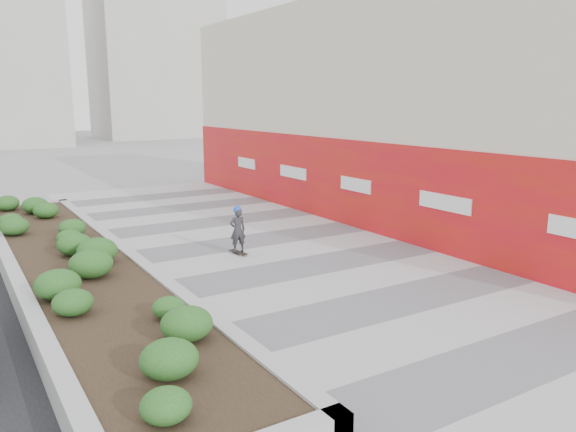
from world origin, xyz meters
name	(u,v)px	position (x,y,z in m)	size (l,w,h in m)	color
ground	(453,331)	(0.00, 0.00, 0.00)	(160.00, 160.00, 0.00)	gray
walkway	(355,287)	(0.00, 3.00, 0.01)	(8.00, 36.00, 0.01)	#A8A8AD
building	(405,110)	(6.98, 8.98, 3.98)	(6.04, 24.08, 8.00)	beige
planter	(74,264)	(-5.50, 7.00, 0.42)	(3.00, 18.00, 0.90)	#9E9EA0
distant_bldg_north_r	(155,34)	(15.00, 60.00, 12.00)	(14.00, 10.00, 24.00)	#ADAAA3
manhole_cover	(371,284)	(0.50, 3.00, 0.00)	(0.44, 0.44, 0.01)	#595654
skateboarder	(238,230)	(-1.03, 7.05, 0.72)	(0.50, 0.74, 1.41)	beige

